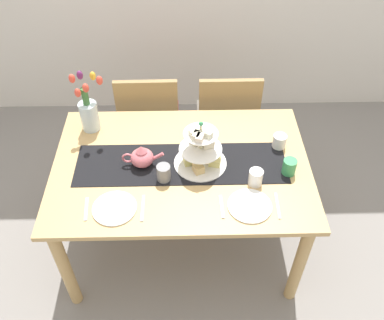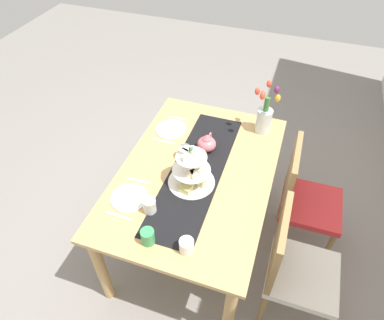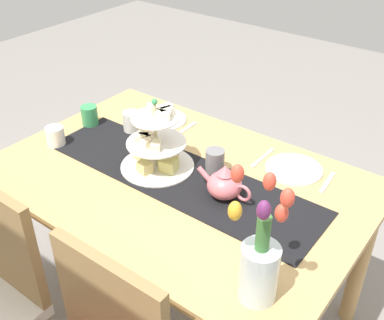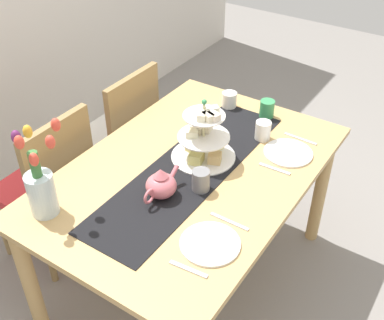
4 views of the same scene
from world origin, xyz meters
name	(u,v)px [view 3 (image 3 of 4)]	position (x,y,z in m)	size (l,w,h in m)	color
ground_plane	(181,303)	(0.00, 0.00, 0.00)	(8.00, 8.00, 0.00)	gray
dining_table	(179,198)	(0.00, 0.00, 0.64)	(1.47, 0.98, 0.75)	tan
table_runner	(178,176)	(0.00, 0.00, 0.75)	(1.20, 0.33, 0.00)	black
tiered_cake_stand	(156,147)	(0.11, 0.00, 0.85)	(0.30, 0.30, 0.30)	beige
teapot	(225,184)	(-0.22, 0.00, 0.81)	(0.24, 0.13, 0.14)	#D66B75
tulip_vase	(260,260)	(-0.55, 0.33, 0.89)	(0.19, 0.18, 0.40)	silver
cream_jug	(55,136)	(0.58, 0.13, 0.79)	(0.08, 0.08, 0.09)	white
dinner_plate_left	(294,169)	(-0.34, -0.32, 0.76)	(0.23, 0.23, 0.01)	white
fork_left	(327,182)	(-0.49, -0.32, 0.76)	(0.02, 0.15, 0.01)	silver
knife_left	(263,158)	(-0.20, -0.32, 0.76)	(0.01, 0.17, 0.01)	silver
dinner_plate_right	(162,120)	(0.35, -0.32, 0.76)	(0.23, 0.23, 0.01)	white
fork_right	(186,129)	(0.21, -0.32, 0.76)	(0.02, 0.15, 0.01)	silver
knife_right	(140,112)	(0.50, -0.32, 0.76)	(0.01, 0.17, 0.01)	silver
mug_grey	(215,161)	(-0.09, -0.12, 0.80)	(0.08, 0.08, 0.10)	slate
mug_white_text	(131,122)	(0.40, -0.16, 0.80)	(0.08, 0.08, 0.10)	white
mug_orange	(90,116)	(0.60, -0.08, 0.80)	(0.08, 0.08, 0.10)	#389356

